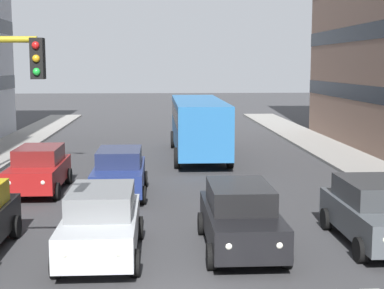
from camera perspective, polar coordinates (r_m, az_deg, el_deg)
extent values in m
cube|color=#474C51|center=(16.60, 17.50, -6.90)|extent=(1.80, 4.40, 0.80)
cube|color=#343639|center=(16.62, 17.36, -4.40)|extent=(1.58, 2.46, 0.60)
cylinder|color=black|center=(15.09, 16.18, -9.90)|extent=(0.22, 0.64, 0.64)
cylinder|color=black|center=(17.74, 13.04, -7.13)|extent=(0.22, 0.64, 0.64)
cube|color=black|center=(15.41, 4.77, -7.69)|extent=(1.80, 4.40, 0.80)
cube|color=black|center=(15.43, 4.70, -4.99)|extent=(1.58, 2.46, 0.60)
cylinder|color=black|center=(14.32, 9.22, -10.66)|extent=(0.22, 0.64, 0.64)
cylinder|color=black|center=(14.05, 1.90, -10.93)|extent=(0.22, 0.64, 0.64)
cylinder|color=black|center=(17.04, 7.08, -7.60)|extent=(0.22, 0.64, 0.64)
cylinder|color=black|center=(16.82, 0.98, -7.76)|extent=(0.22, 0.64, 0.64)
sphere|color=white|center=(13.46, 8.55, -9.71)|extent=(0.18, 0.18, 0.18)
sphere|color=white|center=(13.27, 3.61, -9.89)|extent=(0.18, 0.18, 0.18)
cube|color=#B2B7BC|center=(15.01, -8.89, -8.19)|extent=(1.80, 4.40, 0.80)
cube|color=slate|center=(15.03, -8.87, -5.41)|extent=(1.58, 2.46, 0.60)
cylinder|color=black|center=(13.69, -5.61, -11.48)|extent=(0.22, 0.64, 0.64)
cylinder|color=black|center=(13.88, -13.21, -11.38)|extent=(0.22, 0.64, 0.64)
cylinder|color=black|center=(16.45, -5.23, -8.14)|extent=(0.22, 0.64, 0.64)
cylinder|color=black|center=(16.61, -11.51, -8.11)|extent=(0.22, 0.64, 0.64)
sphere|color=white|center=(12.89, -7.22, -10.48)|extent=(0.18, 0.18, 0.18)
sphere|color=white|center=(13.02, -12.37, -10.42)|extent=(0.18, 0.18, 0.18)
cylinder|color=black|center=(17.22, -16.93, -7.73)|extent=(0.22, 0.64, 0.64)
cube|color=maroon|center=(22.99, -14.80, -2.75)|extent=(1.80, 4.40, 0.80)
cube|color=maroon|center=(23.06, -14.76, -0.95)|extent=(1.58, 2.46, 0.60)
cylinder|color=black|center=(21.50, -13.16, -4.51)|extent=(0.22, 0.64, 0.64)
cylinder|color=black|center=(21.88, -17.82, -4.47)|extent=(0.22, 0.64, 0.64)
cylinder|color=black|center=(24.31, -12.01, -3.06)|extent=(0.22, 0.64, 0.64)
cylinder|color=black|center=(24.64, -16.16, -3.05)|extent=(0.22, 0.64, 0.64)
sphere|color=white|center=(20.79, -14.40, -3.62)|extent=(0.18, 0.18, 0.18)
sphere|color=white|center=(21.04, -17.49, -3.60)|extent=(0.18, 0.18, 0.18)
cube|color=navy|center=(21.81, -7.13, -3.12)|extent=(1.80, 4.40, 0.80)
cube|color=#1D2547|center=(21.89, -7.13, -1.22)|extent=(1.58, 2.46, 0.60)
cylinder|color=black|center=(20.43, -4.85, -4.97)|extent=(0.22, 0.64, 0.64)
cylinder|color=black|center=(20.56, -9.89, -4.98)|extent=(0.22, 0.64, 0.64)
cylinder|color=black|center=(23.27, -4.67, -3.39)|extent=(0.22, 0.64, 0.64)
cylinder|color=black|center=(23.38, -9.09, -3.41)|extent=(0.22, 0.64, 0.64)
sphere|color=white|center=(19.66, -5.86, -4.06)|extent=(0.18, 0.18, 0.18)
sphere|color=white|center=(19.74, -9.21, -4.07)|extent=(0.18, 0.18, 0.18)
cube|color=#286BAD|center=(30.82, 0.61, 2.08)|extent=(2.50, 10.50, 2.50)
cube|color=black|center=(30.77, 0.61, 3.09)|extent=(2.52, 9.87, 0.80)
cylinder|color=black|center=(27.47, 3.75, -1.28)|extent=(0.28, 1.00, 1.00)
cylinder|color=black|center=(27.27, -1.47, -1.33)|extent=(0.28, 1.00, 1.00)
cylinder|color=black|center=(34.18, 2.33, 0.53)|extent=(0.28, 1.00, 1.00)
cylinder|color=black|center=(34.02, -1.86, 0.50)|extent=(0.28, 1.00, 1.00)
cube|color=black|center=(11.29, -14.90, 8.15)|extent=(0.24, 0.28, 0.76)
sphere|color=red|center=(11.14, -15.09, 9.38)|extent=(0.14, 0.14, 0.14)
sphere|color=orange|center=(11.14, -15.05, 8.15)|extent=(0.14, 0.14, 0.14)
sphere|color=green|center=(11.14, -15.01, 6.91)|extent=(0.14, 0.14, 0.14)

